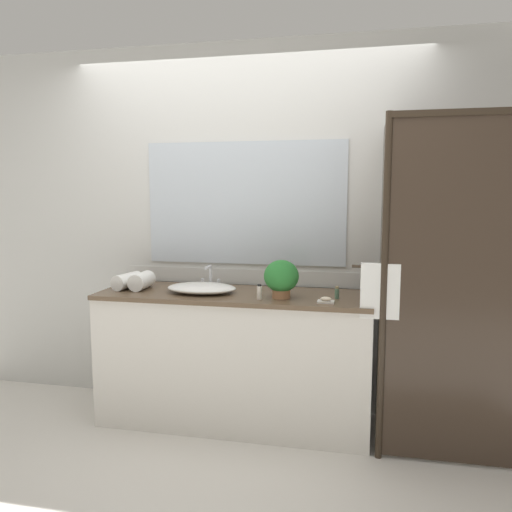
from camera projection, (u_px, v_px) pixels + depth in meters
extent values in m
plane|color=silver|center=(235.00, 421.00, 3.40)|extent=(8.00, 8.00, 0.00)
cube|color=silver|center=(246.00, 229.00, 3.57)|extent=(4.40, 0.05, 2.60)
cube|color=silver|center=(245.00, 277.00, 3.59)|extent=(1.80, 0.01, 0.11)
cube|color=silver|center=(245.00, 203.00, 3.52)|extent=(1.44, 0.01, 0.87)
cube|color=silver|center=(235.00, 360.00, 3.36)|extent=(1.80, 0.56, 0.87)
cube|color=brown|center=(234.00, 295.00, 3.29)|extent=(1.80, 0.58, 0.03)
cylinder|color=#2D2319|center=(384.00, 292.00, 2.82)|extent=(0.04, 0.04, 2.00)
cube|color=#2D2319|center=(488.00, 112.00, 2.59)|extent=(1.00, 0.04, 0.04)
cube|color=#382B21|center=(478.00, 296.00, 2.71)|extent=(0.96, 0.01, 1.96)
cube|color=#382B21|center=(382.00, 283.00, 3.09)|extent=(0.01, 0.57, 1.96)
cylinder|color=#2D2319|center=(381.00, 267.00, 2.81)|extent=(0.32, 0.02, 0.02)
cube|color=white|center=(380.00, 291.00, 2.83)|extent=(0.22, 0.04, 0.32)
ellipsoid|color=white|center=(202.00, 288.00, 3.30)|extent=(0.46, 0.32, 0.06)
cube|color=silver|center=(211.00, 286.00, 3.49)|extent=(0.17, 0.04, 0.02)
cylinder|color=silver|center=(210.00, 275.00, 3.48)|extent=(0.02, 0.02, 0.13)
cylinder|color=silver|center=(208.00, 267.00, 3.42)|extent=(0.02, 0.11, 0.02)
cylinder|color=silver|center=(202.00, 281.00, 3.50)|extent=(0.02, 0.02, 0.04)
cylinder|color=silver|center=(219.00, 282.00, 3.48)|extent=(0.02, 0.02, 0.04)
cylinder|color=#B77A51|center=(281.00, 294.00, 3.13)|extent=(0.11, 0.11, 0.05)
ellipsoid|color=#27712D|center=(281.00, 276.00, 3.11)|extent=(0.22, 0.22, 0.20)
cube|color=silver|center=(326.00, 302.00, 2.99)|extent=(0.10, 0.07, 0.01)
ellipsoid|color=beige|center=(326.00, 299.00, 2.99)|extent=(0.07, 0.04, 0.02)
cylinder|color=silver|center=(259.00, 293.00, 3.09)|extent=(0.03, 0.03, 0.08)
cylinder|color=black|center=(259.00, 285.00, 3.08)|extent=(0.02, 0.02, 0.01)
cylinder|color=#4C7056|center=(337.00, 294.00, 3.10)|extent=(0.03, 0.03, 0.06)
cylinder|color=#9E895B|center=(337.00, 287.00, 3.10)|extent=(0.02, 0.02, 0.02)
cylinder|color=white|center=(127.00, 281.00, 3.43)|extent=(0.15, 0.24, 0.11)
cylinder|color=white|center=(142.00, 281.00, 3.40)|extent=(0.12, 0.21, 0.12)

